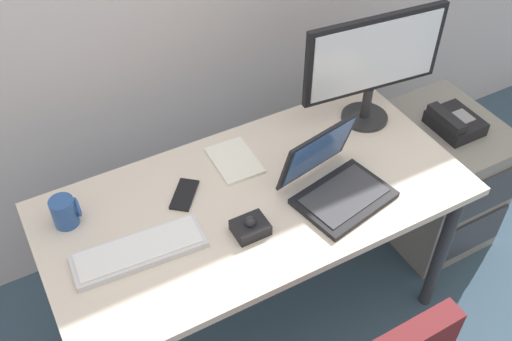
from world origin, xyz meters
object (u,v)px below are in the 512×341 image
desk_phone (454,122)px  coffee_mug (65,212)px  cell_phone (184,195)px  paper_notepad (234,160)px  monitor_main (374,61)px  keyboard (139,250)px  laptop (334,181)px  trackball_mouse (250,227)px  file_cabinet (435,179)px

desk_phone → coffee_mug: 1.53m
coffee_mug → cell_phone: 0.39m
coffee_mug → paper_notepad: bearing=-0.2°
monitor_main → cell_phone: monitor_main is taller
monitor_main → paper_notepad: (-0.56, 0.02, -0.26)m
keyboard → paper_notepad: bearing=27.0°
laptop → desk_phone: bearing=11.4°
trackball_mouse → cell_phone: trackball_mouse is taller
coffee_mug → laptop: bearing=-19.7°
desk_phone → monitor_main: (-0.36, 0.13, 0.33)m
desk_phone → coffee_mug: size_ratio=1.93×
file_cabinet → coffee_mug: coffee_mug is taller
desk_phone → monitor_main: monitor_main is taller
monitor_main → paper_notepad: bearing=177.4°
file_cabinet → trackball_mouse: trackball_mouse is taller
laptop → paper_notepad: bearing=127.4°
monitor_main → trackball_mouse: monitor_main is taller
paper_notepad → monitor_main: bearing=-2.6°
file_cabinet → coffee_mug: (-1.53, 0.14, 0.46)m
desk_phone → paper_notepad: size_ratio=0.96×
laptop → monitor_main: bearing=39.3°
file_cabinet → desk_phone: 0.34m
cell_phone → desk_phone: bearing=35.1°
keyboard → laptop: (0.67, -0.07, 0.04)m
trackball_mouse → coffee_mug: bearing=147.5°
monitor_main → laptop: (-0.33, -0.27, -0.21)m
laptop → cell_phone: size_ratio=2.53×
monitor_main → cell_phone: 0.83m
keyboard → coffee_mug: size_ratio=4.04×
keyboard → cell_phone: 0.27m
coffee_mug → paper_notepad: 0.61m
monitor_main → cell_phone: (-0.78, -0.04, -0.26)m
monitor_main → coffee_mug: (-1.16, 0.03, -0.21)m
cell_phone → monitor_main: bearing=42.7°
keyboard → trackball_mouse: bearing=-14.5°
keyboard → paper_notepad: (0.45, 0.23, -0.01)m
monitor_main → laptop: size_ratio=1.53×
file_cabinet → paper_notepad: bearing=171.4°
laptop → keyboard: bearing=174.2°
trackball_mouse → paper_notepad: size_ratio=0.53×
trackball_mouse → coffee_mug: coffee_mug is taller
paper_notepad → keyboard: bearing=-153.0°
laptop → coffee_mug: 0.88m
file_cabinet → monitor_main: size_ratio=1.11×
keyboard → paper_notepad: size_ratio=2.01×
paper_notepad → coffee_mug: bearing=179.8°
paper_notepad → trackball_mouse: bearing=-108.4°
laptop → trackball_mouse: size_ratio=3.27×
desk_phone → cell_phone: 1.15m
cell_phone → paper_notepad: bearing=56.4°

